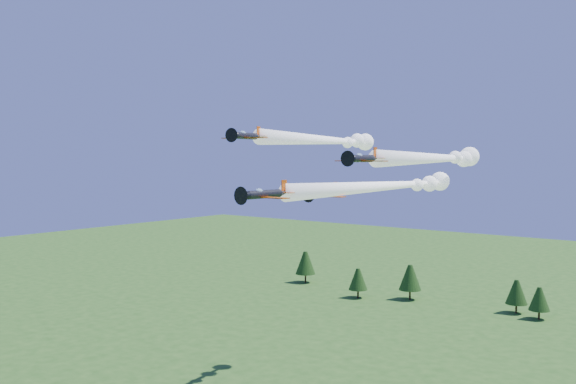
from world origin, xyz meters
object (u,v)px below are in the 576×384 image
Objects in this scene: plane_lead at (387,186)px; plane_left at (329,140)px; plane_right at (439,158)px; plane_slot at (323,194)px.

plane_lead is 18.88m from plane_left.
plane_left is at bearing 178.14° from plane_right.
plane_left is at bearing 118.16° from plane_slot.
plane_right is 5.54× the size of plane_slot.
plane_right is at bearing 42.73° from plane_lead.
plane_slot is at bearing -102.01° from plane_lead.
plane_lead reaches higher than plane_slot.
plane_lead is 6.65× the size of plane_slot.
plane_left is 1.11× the size of plane_right.
plane_right is (22.78, 0.15, -3.42)m from plane_left.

